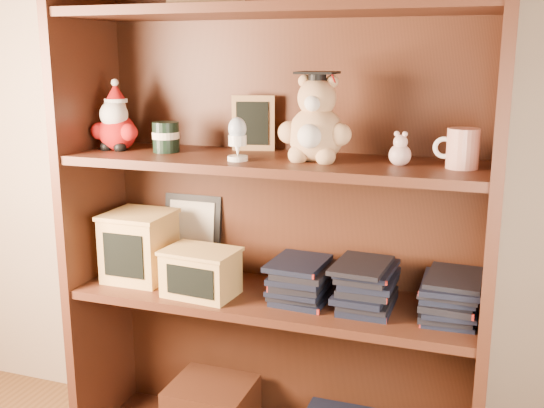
# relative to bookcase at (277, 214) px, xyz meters

# --- Properties ---
(bookcase) EXTENTS (1.20, 0.35, 1.60)m
(bookcase) POSITION_rel_bookcase_xyz_m (0.00, 0.00, 0.00)
(bookcase) COLOR #4A2315
(bookcase) RESTS_ON ground
(shelf_lower) EXTENTS (1.14, 0.33, 0.02)m
(shelf_lower) POSITION_rel_bookcase_xyz_m (0.00, -0.05, -0.24)
(shelf_lower) COLOR #4A2315
(shelf_lower) RESTS_ON ground
(shelf_upper) EXTENTS (1.14, 0.33, 0.02)m
(shelf_upper) POSITION_rel_bookcase_xyz_m (0.00, -0.05, 0.16)
(shelf_upper) COLOR #4A2315
(shelf_upper) RESTS_ON ground
(santa_plush) EXTENTS (0.15, 0.11, 0.21)m
(santa_plush) POSITION_rel_bookcase_xyz_m (-0.48, -0.06, 0.25)
(santa_plush) COLOR #A50F0F
(santa_plush) RESTS_ON shelf_upper
(teachers_tin) EXTENTS (0.08, 0.08, 0.09)m
(teachers_tin) POSITION_rel_bookcase_xyz_m (-0.32, -0.05, 0.22)
(teachers_tin) COLOR black
(teachers_tin) RESTS_ON shelf_upper
(chalkboard_plaque) EXTENTS (0.13, 0.08, 0.16)m
(chalkboard_plaque) POSITION_rel_bookcase_xyz_m (-0.10, 0.06, 0.25)
(chalkboard_plaque) COLOR #9E7547
(chalkboard_plaque) RESTS_ON shelf_upper
(egg_cup) EXTENTS (0.05, 0.05, 0.12)m
(egg_cup) POSITION_rel_bookcase_xyz_m (-0.07, -0.13, 0.23)
(egg_cup) COLOR white
(egg_cup) RESTS_ON shelf_upper
(grad_teddy_bear) EXTENTS (0.20, 0.17, 0.24)m
(grad_teddy_bear) POSITION_rel_bookcase_xyz_m (0.13, -0.06, 0.26)
(grad_teddy_bear) COLOR tan
(grad_teddy_bear) RESTS_ON shelf_upper
(pink_figurine) EXTENTS (0.06, 0.06, 0.09)m
(pink_figurine) POSITION_rel_bookcase_xyz_m (0.35, -0.05, 0.20)
(pink_figurine) COLOR beige
(pink_figurine) RESTS_ON shelf_upper
(teacher_mug) EXTENTS (0.11, 0.08, 0.10)m
(teacher_mug) POSITION_rel_bookcase_xyz_m (0.50, -0.05, 0.22)
(teacher_mug) COLOR silver
(teacher_mug) RESTS_ON shelf_upper
(certificate_frame) EXTENTS (0.19, 0.05, 0.24)m
(certificate_frame) POSITION_rel_bookcase_xyz_m (-0.32, 0.09, -0.11)
(certificate_frame) COLOR black
(certificate_frame) RESTS_ON shelf_lower
(treats_box) EXTENTS (0.19, 0.19, 0.21)m
(treats_box) POSITION_rel_bookcase_xyz_m (-0.43, -0.05, -0.12)
(treats_box) COLOR tan
(treats_box) RESTS_ON shelf_lower
(pencils_box) EXTENTS (0.22, 0.17, 0.14)m
(pencils_box) POSITION_rel_bookcase_xyz_m (-0.19, -0.12, -0.16)
(pencils_box) COLOR tan
(pencils_box) RESTS_ON shelf_lower
(book_stack_left) EXTENTS (0.14, 0.20, 0.11)m
(book_stack_left) POSITION_rel_bookcase_xyz_m (0.09, -0.05, -0.17)
(book_stack_left) COLOR black
(book_stack_left) RESTS_ON shelf_lower
(book_stack_mid) EXTENTS (0.14, 0.20, 0.13)m
(book_stack_mid) POSITION_rel_bookcase_xyz_m (0.27, -0.05, -0.16)
(book_stack_mid) COLOR black
(book_stack_mid) RESTS_ON shelf_lower
(book_stack_right) EXTENTS (0.14, 0.20, 0.13)m
(book_stack_right) POSITION_rel_bookcase_xyz_m (0.50, -0.05, -0.16)
(book_stack_right) COLOR black
(book_stack_right) RESTS_ON shelf_lower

